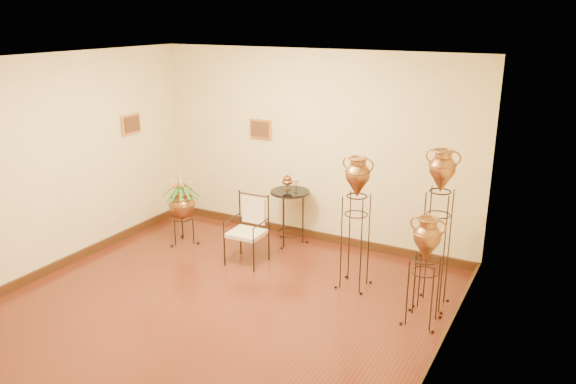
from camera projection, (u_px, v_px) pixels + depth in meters
The scene contains 8 objects.
ground at pixel (215, 310), 6.46m from camera, with size 5.00×5.00×0.00m, color #571E14.
room_shell at pixel (209, 164), 5.94m from camera, with size 5.02×5.02×2.81m.
amphora_tall at pixel (437, 228), 6.29m from camera, with size 0.45×0.45×1.89m.
amphora_mid at pixel (356, 222), 6.77m from camera, with size 0.39×0.39×1.68m.
amphora_short at pixel (425, 271), 6.03m from camera, with size 0.42×0.42×1.25m.
planter_urn at pixel (182, 203), 8.16m from camera, with size 0.77×0.77×1.12m.
armchair at pixel (246, 231), 7.55m from camera, with size 0.54×0.50×0.93m.
side_table at pixel (290, 216), 8.21m from camera, with size 0.70×0.70×1.03m.
Camera 1 is at (3.46, -4.65, 3.26)m, focal length 35.00 mm.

